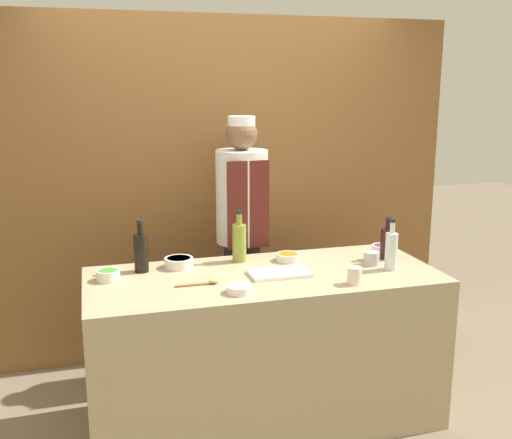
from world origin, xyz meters
The scene contains 17 objects.
ground_plane centered at (0.00, 0.00, 0.00)m, with size 14.00×14.00×0.00m, color #756651.
cabinet_wall centered at (0.00, 1.09, 1.20)m, with size 3.38×0.18×2.40m.
counter centered at (0.00, 0.00, 0.45)m, with size 1.98×0.83×0.89m.
sauce_bowl_orange centered at (0.22, 0.21, 0.92)m, with size 0.15×0.15×0.05m.
sauce_bowl_white centered at (-0.21, -0.26, 0.92)m, with size 0.13×0.13×0.04m.
sauce_bowl_purple centered at (0.86, 0.24, 0.92)m, with size 0.15×0.15×0.04m.
sauce_bowl_yellow centered at (-0.44, 0.26, 0.93)m, with size 0.17×0.17×0.06m.
sauce_bowl_green centered at (-0.85, 0.13, 0.93)m, with size 0.13×0.13×0.06m.
cutting_board centered at (0.08, -0.04, 0.90)m, with size 0.33×0.19×0.02m.
bottle_wine centered at (0.81, 0.09, 1.00)m, with size 0.09×0.09×0.26m.
bottle_clear centered at (0.73, -0.11, 1.01)m, with size 0.07×0.07×0.30m.
bottle_oil centered at (-0.07, 0.28, 1.02)m, with size 0.08×0.08×0.31m.
bottle_soy centered at (-0.66, 0.24, 1.01)m, with size 0.08×0.08×0.30m.
cup_cream centered at (0.42, -0.29, 0.94)m, with size 0.08×0.08×0.09m.
cup_steel centered at (0.66, 0.00, 0.93)m, with size 0.09×0.09×0.08m.
wooden_spoon centered at (-0.37, -0.09, 0.91)m, with size 0.23×0.04×0.02m.
chef_center centered at (0.05, 0.66, 0.95)m, with size 0.34×0.34×1.74m.
Camera 1 is at (-0.92, -3.08, 1.95)m, focal length 42.00 mm.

